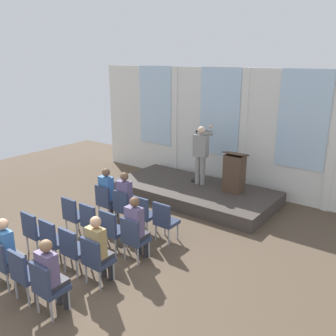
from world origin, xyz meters
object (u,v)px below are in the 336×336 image
audience_r0_c1 (126,197)px  chair_r1_c2 (112,228)px  audience_r3_c1 (8,249)px  audience_r3_c3 (51,272)px  chair_r2_c3 (96,258)px  chair_r3_c2 (25,272)px  chair_r3_c1 (5,260)px  chair_r0_c1 (124,206)px  chair_r2_c2 (73,248)px  lectern (234,173)px  chair_r2_c0 (35,230)px  mic_stand (196,170)px  chair_r0_c0 (106,201)px  chair_r1_c3 (134,237)px  chair_r1_c0 (74,214)px  chair_r0_c3 (165,219)px  chair_r3_c3 (47,285)px  audience_r1_c3 (136,225)px  speaker (201,151)px  chair_r1_c1 (92,221)px  audience_r0_c0 (108,191)px  chair_r0_c2 (143,213)px  chair_r2_c1 (53,238)px  audience_r2_c3 (98,246)px

audience_r0_c1 → chair_r1_c2: size_ratio=1.46×
audience_r3_c1 → audience_r3_c3: 1.23m
chair_r2_c3 → chair_r3_c2: size_ratio=1.00×
chair_r3_c1 → chair_r3_c2: 0.61m
chair_r0_c1 → chair_r2_c2: (0.61, -2.03, 0.00)m
lectern → chair_r3_c1: lectern is taller
chair_r2_c3 → audience_r3_c1: bearing=-142.9°
chair_r2_c0 → audience_r3_c3: (1.84, -0.93, 0.19)m
chair_r1_c2 → mic_stand: bearing=97.5°
chair_r0_c0 → chair_r2_c2: bearing=-58.7°
chair_r1_c2 → chair_r2_c0: bearing=-140.5°
chair_r0_c1 → chair_r1_c3: 1.59m
chair_r1_c0 → chair_r1_c3: same height
lectern → chair_r0_c3: size_ratio=1.23×
chair_r3_c2 → chair_r3_c3: (0.61, 0.00, 0.00)m
audience_r1_c3 → audience_r3_c1: (-1.23, -2.02, -0.03)m
chair_r1_c0 → chair_r1_c3: bearing=0.0°
chair_r1_c0 → speaker: bearing=76.2°
chair_r2_c2 → chair_r3_c3: 1.18m
chair_r1_c0 → audience_r3_c1: (0.61, -1.94, 0.20)m
chair_r3_c2 → chair_r3_c1: bearing=180.0°
mic_stand → chair_r3_c2: bearing=-85.0°
mic_stand → chair_r1_c2: 4.11m
speaker → chair_r2_c2: size_ratio=1.84×
chair_r1_c0 → chair_r2_c0: size_ratio=1.00×
chair_r1_c1 → audience_r1_c3: size_ratio=0.69×
audience_r0_c0 → audience_r3_c1: bearing=-78.6°
lectern → chair_r2_c2: 5.02m
mic_stand → chair_r0_c2: size_ratio=1.65×
chair_r2_c2 → chair_r2_c0: bearing=180.0°
chair_r2_c3 → audience_r3_c1: audience_r3_c1 is taller
chair_r0_c1 → chair_r3_c2: same height
audience_r0_c0 → chair_r2_c1: bearing=-73.7°
chair_r2_c1 → audience_r3_c1: 0.95m
chair_r0_c1 → chair_r1_c0: same height
lectern → chair_r2_c3: lectern is taller
audience_r1_c3 → chair_r2_c0: (-1.84, -1.09, -0.22)m
lectern → audience_r3_c3: 5.88m
chair_r0_c3 → chair_r2_c2: same height
chair_r1_c0 → audience_r1_c3: size_ratio=0.69×
chair_r1_c2 → chair_r2_c0: (-1.23, -1.01, 0.00)m
chair_r2_c3 → chair_r3_c3: size_ratio=1.00×
audience_r2_c3 → mic_stand: bearing=103.0°
audience_r0_c1 → chair_r3_c3: (1.23, -3.12, -0.23)m
chair_r0_c0 → chair_r0_c1: same height
chair_r2_c3 → chair_r1_c3: bearing=90.0°
chair_r0_c1 → mic_stand: bearing=88.6°
chair_r0_c1 → chair_r3_c3: size_ratio=1.00×
audience_r0_c1 → audience_r2_c3: (1.23, -2.02, -0.03)m
lectern → chair_r0_c2: (-0.81, -2.92, -0.38)m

